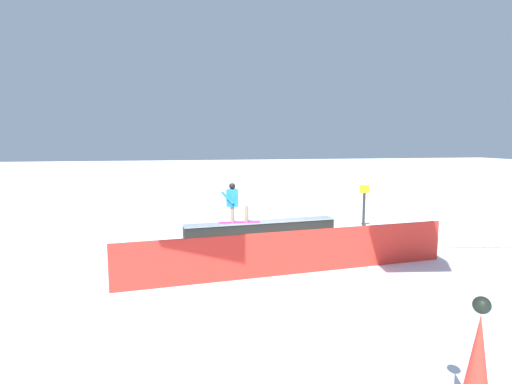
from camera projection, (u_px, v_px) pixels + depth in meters
name	position (u px, v px, depth m)	size (l,w,h in m)	color
ground_plane	(261.00, 238.00, 14.47)	(120.00, 120.00, 0.00)	white
grind_box	(261.00, 230.00, 14.44)	(5.55, 1.13, 0.61)	black
snowboarder	(234.00, 201.00, 14.04)	(1.47, 0.42, 1.40)	#CA2988
safety_fence	(293.00, 253.00, 10.49)	(9.09, 0.06, 1.15)	red
background_skier_left	(477.00, 374.00, 4.67)	(0.44, 1.65, 1.71)	black
trail_marker	(364.00, 206.00, 15.52)	(0.40, 0.10, 1.79)	#262628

